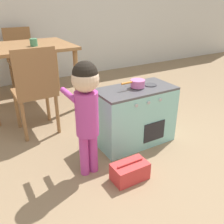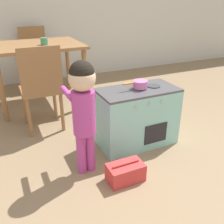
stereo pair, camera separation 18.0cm
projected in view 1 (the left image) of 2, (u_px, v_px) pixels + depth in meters
name	position (u px, v px, depth m)	size (l,w,h in m)	color
ground_plane	(190.00, 197.00, 1.76)	(16.00, 16.00, 0.00)	#8E7556
play_kitchen	(135.00, 116.00, 2.34)	(0.72, 0.38, 0.55)	#8CD1CC
toy_pot	(137.00, 83.00, 2.21)	(0.24, 0.13, 0.07)	pink
child_figure	(86.00, 102.00, 1.77)	(0.20, 0.36, 0.90)	#BC429E
toy_basket	(130.00, 171.00, 1.91)	(0.28, 0.16, 0.16)	#D13838
dining_table	(26.00, 54.00, 2.97)	(1.07, 0.87, 0.77)	olive
dining_chair_near	(35.00, 89.00, 2.41)	(0.39, 0.39, 0.89)	olive
dining_chair_far	(22.00, 57.00, 3.68)	(0.39, 0.39, 0.89)	olive
cup_on_table	(34.00, 42.00, 2.86)	(0.08, 0.08, 0.08)	#478E66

